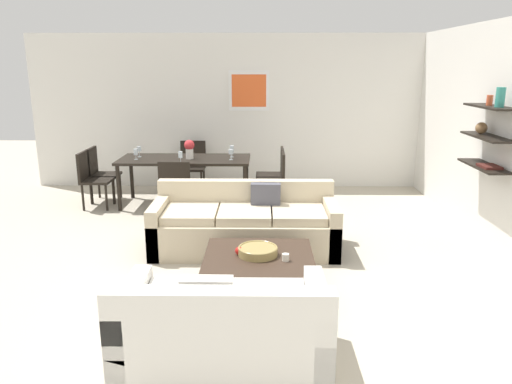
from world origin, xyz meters
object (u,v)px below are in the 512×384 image
decorative_bowl (258,251)px  centerpiece_vase (189,148)px  wine_glass_right_near (231,152)px  wine_glass_left_far (139,149)px  dining_chair_left_near (91,176)px  dining_chair_right_far (275,171)px  wine_glass_right_far (232,149)px  dining_table (185,162)px  dining_chair_left_far (100,171)px  loveseat_white (224,331)px  wine_glass_foot (180,155)px  coffee_table (259,275)px  candle_jar (286,257)px  dining_chair_head (193,163)px  apple_on_coffee_table (239,251)px  dining_chair_foot (176,186)px  dining_chair_right_near (276,177)px  sofa_beige (245,226)px  wine_glass_head (188,148)px  wine_glass_left_near (136,152)px

decorative_bowl → centerpiece_vase: bearing=109.8°
wine_glass_right_near → wine_glass_left_far: 1.49m
dining_chair_left_near → centerpiece_vase: bearing=5.6°
dining_chair_right_far → wine_glass_right_far: (-0.69, -0.09, 0.37)m
dining_table → dining_chair_left_far: (-1.43, 0.20, -0.18)m
dining_chair_left_far → loveseat_white: bearing=-62.4°
decorative_bowl → wine_glass_foot: wine_glass_foot is taller
loveseat_white → dining_chair_right_far: (0.49, 4.54, 0.21)m
loveseat_white → coffee_table: loveseat_white is taller
candle_jar → dining_chair_head: (-1.44, 4.07, 0.09)m
loveseat_white → wine_glass_foot: 4.11m
loveseat_white → apple_on_coffee_table: loveseat_white is taller
candle_jar → wine_glass_right_near: (-0.70, 3.12, 0.45)m
decorative_bowl → dining_table: (-1.18, 3.09, 0.26)m
loveseat_white → dining_chair_head: bearing=100.3°
dining_chair_foot → wine_glass_right_far: size_ratio=4.78×
decorative_bowl → wine_glass_left_far: size_ratio=2.33×
candle_jar → dining_chair_head: size_ratio=0.08×
dining_table → dining_chair_right_near: size_ratio=2.32×
dining_chair_right_far → dining_chair_foot: bearing=-143.9°
candle_jar → wine_glass_left_far: size_ratio=0.42×
dining_chair_foot → dining_chair_left_near: same height
dining_chair_head → wine_glass_left_far: (-0.74, -0.74, 0.37)m
wine_glass_left_far → dining_chair_left_near: bearing=-156.2°
dining_table → decorative_bowl: bearing=-69.1°
decorative_bowl → dining_chair_left_far: bearing=128.4°
dining_table → centerpiece_vase: bearing=-28.6°
sofa_beige → wine_glass_right_near: size_ratio=13.56×
dining_table → wine_glass_head: size_ratio=14.37×
apple_on_coffee_table → wine_glass_right_far: 3.24m
loveseat_white → centerpiece_vase: bearing=101.2°
wine_glass_left_far → wine_glass_right_far: 1.47m
loveseat_white → decorative_bowl: size_ratio=3.91×
dining_chair_head → wine_glass_left_near: bearing=-127.7°
coffee_table → apple_on_coffee_table: (-0.19, 0.05, 0.23)m
dining_chair_foot → wine_glass_head: (-0.00, 1.22, 0.35)m
candle_jar → wine_glass_left_near: wine_glass_left_near is taller
loveseat_white → wine_glass_head: bearing=101.3°
dining_chair_right_far → dining_chair_right_near: bearing=-90.0°
sofa_beige → wine_glass_left_far: 2.76m
dining_chair_right_far → centerpiece_vase: (-1.34, -0.24, 0.42)m
coffee_table → dining_chair_head: dining_chair_head is taller
decorative_bowl → dining_chair_left_far: (-2.61, 3.28, 0.08)m
candle_jar → wine_glass_left_far: 4.01m
sofa_beige → wine_glass_foot: wine_glass_foot is taller
sofa_beige → dining_chair_left_far: bearing=138.8°
dining_chair_head → centerpiece_vase: centerpiece_vase is taller
dining_chair_right_far → wine_glass_head: size_ratio=6.20×
coffee_table → dining_chair_head: size_ratio=1.21×
dining_chair_head → wine_glass_foot: size_ratio=5.05×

